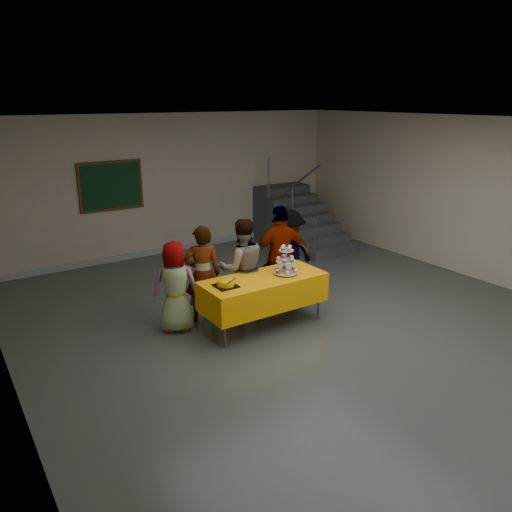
{
  "coord_description": "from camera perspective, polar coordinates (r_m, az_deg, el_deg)",
  "views": [
    {
      "loc": [
        -4.46,
        -4.98,
        3.32
      ],
      "look_at": [
        -0.55,
        0.92,
        1.05
      ],
      "focal_mm": 35.0,
      "sensor_mm": 36.0,
      "label": 1
    }
  ],
  "objects": [
    {
      "name": "room_shell",
      "position": [
        6.8,
        8.17,
        7.53
      ],
      "size": [
        10.0,
        10.04,
        3.02
      ],
      "color": "#4C514C",
      "rests_on": "ground"
    },
    {
      "name": "bake_table",
      "position": [
        7.44,
        0.85,
        -4.02
      ],
      "size": [
        1.88,
        0.78,
        0.77
      ],
      "color": "#595960",
      "rests_on": "ground"
    },
    {
      "name": "cupcake_stand",
      "position": [
        7.47,
        3.45,
        -0.78
      ],
      "size": [
        0.38,
        0.38,
        0.44
      ],
      "color": "silver",
      "rests_on": "bake_table"
    },
    {
      "name": "bear_cake",
      "position": [
        7.02,
        -3.47,
        -3.05
      ],
      "size": [
        0.32,
        0.36,
        0.12
      ],
      "color": "black",
      "rests_on": "bake_table"
    },
    {
      "name": "schoolchild_a",
      "position": [
        7.36,
        -9.21,
        -3.48
      ],
      "size": [
        0.78,
        0.66,
        1.36
      ],
      "primitive_type": "imported",
      "rotation": [
        0.0,
        0.0,
        2.74
      ],
      "color": "slate",
      "rests_on": "ground"
    },
    {
      "name": "schoolchild_b",
      "position": [
        7.56,
        -6.13,
        -2.1
      ],
      "size": [
        0.65,
        0.55,
        1.52
      ],
      "primitive_type": "imported",
      "rotation": [
        0.0,
        0.0,
        2.75
      ],
      "color": "slate",
      "rests_on": "ground"
    },
    {
      "name": "schoolchild_c",
      "position": [
        7.76,
        -1.61,
        -1.34
      ],
      "size": [
        0.9,
        0.78,
        1.56
      ],
      "primitive_type": "imported",
      "rotation": [
        0.0,
        0.0,
        2.85
      ],
      "color": "slate",
      "rests_on": "ground"
    },
    {
      "name": "schoolchild_d",
      "position": [
        8.17,
        2.84,
        0.02
      ],
      "size": [
        1.05,
        0.64,
        1.66
      ],
      "primitive_type": "imported",
      "rotation": [
        0.0,
        0.0,
        2.89
      ],
      "color": "slate",
      "rests_on": "ground"
    },
    {
      "name": "schoolchild_e",
      "position": [
        8.46,
        3.69,
        0.2
      ],
      "size": [
        1.02,
        0.61,
        1.54
      ],
      "primitive_type": "imported",
      "rotation": [
        0.0,
        0.0,
        3.1
      ],
      "color": "slate",
      "rests_on": "ground"
    },
    {
      "name": "staircase",
      "position": [
        11.92,
        4.54,
        3.98
      ],
      "size": [
        1.3,
        2.4,
        2.04
      ],
      "color": "#424447",
      "rests_on": "ground"
    },
    {
      "name": "noticeboard",
      "position": [
        10.55,
        -16.24,
        7.69
      ],
      "size": [
        1.3,
        0.05,
        1.0
      ],
      "color": "#472B16",
      "rests_on": "ground"
    }
  ]
}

